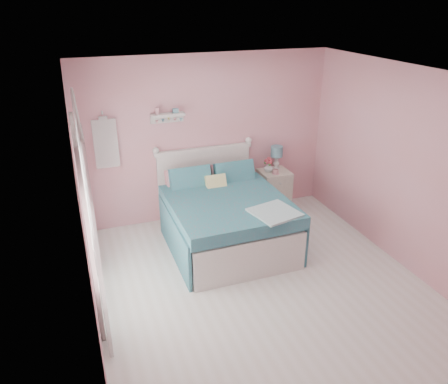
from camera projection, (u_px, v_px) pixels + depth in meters
floor at (263, 288)px, 5.46m from camera, size 4.50×4.50×0.00m
room_shell at (269, 171)px, 4.81m from camera, size 4.50×4.50×4.50m
bed at (224, 218)px, 6.33m from camera, size 1.62×2.04×1.18m
nightstand at (274, 190)px, 7.37m from camera, size 0.48×0.47×0.69m
table_lamp at (277, 153)px, 7.23m from camera, size 0.20×0.20×0.39m
vase at (268, 167)px, 7.17m from camera, size 0.16×0.16×0.15m
teacup at (276, 172)px, 7.11m from camera, size 0.11×0.11×0.07m
roses at (269, 161)px, 7.12m from camera, size 0.14×0.11×0.12m
wall_shelf at (167, 116)px, 6.44m from camera, size 0.50×0.15×0.25m
hanging_dress at (106, 144)px, 6.28m from camera, size 0.34×0.03×0.72m
french_door at (87, 224)px, 4.76m from camera, size 0.04×1.32×2.16m
curtain_near at (97, 249)px, 4.09m from camera, size 0.04×0.40×2.32m
curtain_far at (86, 189)px, 5.37m from camera, size 0.04×0.40×2.32m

